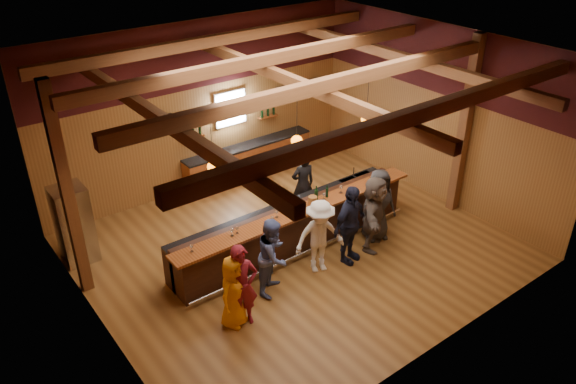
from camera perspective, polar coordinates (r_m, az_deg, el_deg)
name	(u,v)px	position (r m, az deg, el deg)	size (l,w,h in m)	color
room	(295,117)	(11.55, 0.73, 7.63)	(9.04, 9.00, 4.52)	brown
bar_counter	(293,226)	(12.86, 0.46, -3.46)	(6.30, 1.07, 1.11)	black
back_bar_cabinet	(249,160)	(16.03, -3.98, 3.28)	(4.00, 0.52, 0.95)	brown
window	(230,108)	(15.39, -5.90, 8.45)	(0.95, 0.09, 0.95)	silver
framed_pictures	(257,100)	(15.80, -3.20, 9.32)	(5.35, 0.05, 0.45)	black
wine_shelves	(232,124)	(15.49, -5.69, 6.90)	(3.00, 0.18, 0.30)	brown
pendant_lights	(297,141)	(11.70, 0.89, 5.24)	(4.24, 0.24, 1.37)	black
stainless_fridge	(74,225)	(13.06, -20.92, -3.10)	(0.70, 0.70, 1.80)	silver
customer_orange	(234,292)	(10.64, -5.55, -10.04)	(0.73, 0.48, 1.50)	orange
customer_redvest	(241,286)	(10.58, -4.76, -9.49)	(0.63, 0.41, 1.72)	maroon
customer_denim	(273,256)	(11.35, -1.49, -6.48)	(0.82, 0.64, 1.68)	#4E5F9C
customer_white	(320,237)	(11.91, 3.24, -4.54)	(1.10, 0.63, 1.70)	white
customer_navy	(350,225)	(12.21, 6.28, -3.33)	(1.09, 0.45, 1.86)	#1A1E35
customer_brown	(374,213)	(12.74, 8.73, -2.16)	(1.67, 0.53, 1.80)	#63584F
customer_dark	(378,205)	(13.12, 9.13, -1.29)	(0.86, 0.56, 1.76)	#28292B
bartender	(303,184)	(13.88, 1.53, 0.78)	(0.63, 0.41, 1.72)	black
ice_bucket	(313,201)	(12.46, 2.52, -0.90)	(0.20, 0.20, 0.22)	brown
bottle_a	(316,195)	(12.59, 2.88, -0.34)	(0.08, 0.08, 0.39)	black
bottle_b	(327,192)	(12.79, 3.98, -0.03)	(0.07, 0.07, 0.31)	black
glass_a	(191,246)	(11.08, -9.79, -5.47)	(0.08, 0.08, 0.17)	silver
glass_b	(232,230)	(11.43, -5.73, -3.89)	(0.08, 0.08, 0.19)	silver
glass_c	(237,228)	(11.51, -5.20, -3.71)	(0.07, 0.07, 0.16)	silver
glass_d	(272,218)	(11.76, -1.62, -2.69)	(0.08, 0.08, 0.19)	silver
glass_e	(277,212)	(11.99, -1.16, -2.05)	(0.08, 0.08, 0.18)	silver
glass_f	(324,194)	(12.68, 3.68, -0.25)	(0.08, 0.08, 0.18)	silver
glass_g	(341,187)	(12.97, 5.41, 0.46)	(0.09, 0.09, 0.20)	silver
glass_h	(371,177)	(13.51, 8.45, 1.48)	(0.09, 0.09, 0.19)	silver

